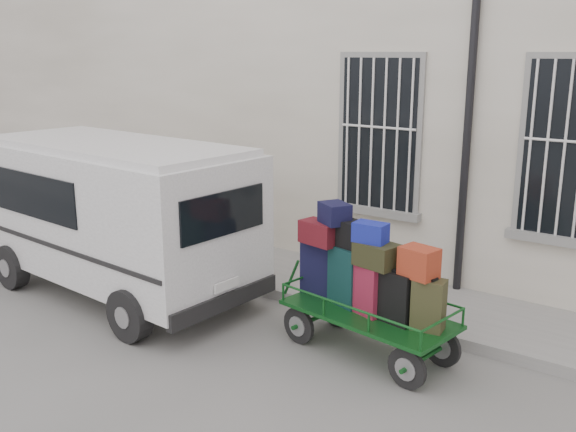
% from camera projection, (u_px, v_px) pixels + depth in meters
% --- Properties ---
extents(ground, '(80.00, 80.00, 0.00)m').
position_uv_depth(ground, '(283.00, 357.00, 7.44)').
color(ground, slate).
rests_on(ground, ground).
extents(building, '(24.00, 5.15, 6.00)m').
position_uv_depth(building, '(470.00, 78.00, 11.02)').
color(building, beige).
rests_on(building, ground).
extents(sidewalk, '(24.00, 1.70, 0.15)m').
position_uv_depth(sidewalk, '(373.00, 294.00, 9.15)').
color(sidewalk, gray).
rests_on(sidewalk, ground).
extents(luggage_cart, '(2.41, 1.20, 1.72)m').
position_uv_depth(luggage_cart, '(365.00, 282.00, 7.34)').
color(luggage_cart, black).
rests_on(luggage_cart, ground).
extents(van, '(4.54, 2.26, 2.22)m').
position_uv_depth(van, '(116.00, 209.00, 9.09)').
color(van, silver).
rests_on(van, ground).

